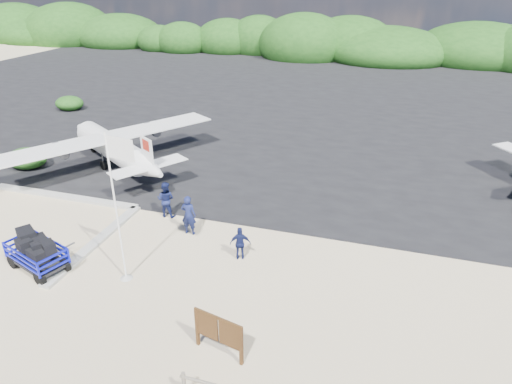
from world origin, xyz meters
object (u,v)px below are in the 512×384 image
Objects in this scene: crew_b at (166,199)px; aircraft_small at (212,88)px; flagpole at (127,278)px; signboard at (219,354)px; baggage_cart at (40,269)px; crew_a at (189,215)px; crew_c at (240,243)px; aircraft_large at (453,147)px.

aircraft_small is at bearing -75.99° from crew_b.
signboard is (5.11, -2.70, 0.00)m from flagpole.
aircraft_small reaches higher than signboard.
flagpole is 3.24× the size of signboard.
flagpole is 5.37m from crew_b.
flagpole is (3.79, 0.53, 0.00)m from baggage_cart.
crew_b is (-5.94, 7.92, 0.94)m from signboard.
crew_a is 29.73m from aircraft_small.
baggage_cart is at bearing 4.07° from crew_c.
crew_c is at bearing 148.97° from crew_b.
aircraft_large is at bearing 68.58° from baggage_cart.
aircraft_small is at bearing 5.85° from aircraft_large.
aircraft_large is at bearing -137.81° from crew_b.
crew_a is at bearing 62.35° from baggage_cart.
signboard is at bearing 118.69° from crew_a.
baggage_cart is 6.54m from crew_b.
signboard is 5.58m from crew_c.
baggage_cart is 1.46× the size of signboard.
signboard is at bearing 83.19° from crew_c.
signboard is 24.60m from aircraft_large.
aircraft_small is at bearing -84.17° from crew_c.
aircraft_small is at bearing 118.44° from baggage_cart.
crew_a reaches higher than signboard.
baggage_cart is 32.88m from aircraft_small.
crew_c is 0.22× the size of aircraft_small.
crew_c is 0.11× the size of aircraft_large.
baggage_cart is 0.40× the size of aircraft_small.
crew_b is (-0.83, 5.23, 0.94)m from flagpole.
crew_b is (2.96, 5.76, 0.94)m from baggage_cart.
aircraft_large is (17.68, 20.81, 0.00)m from baggage_cart.
crew_a is (4.78, 4.53, 0.99)m from baggage_cart.
crew_a is at bearing -41.75° from crew_c.
flagpole reaches higher than crew_c.
flagpole is 4.24m from crew_a.
crew_a is 2.20m from crew_b.
flagpole is at bearing 26.86° from baggage_cart.
aircraft_large reaches higher than crew_b.
crew_a is (0.99, 4.00, 0.99)m from flagpole.
flagpole reaches higher than aircraft_large.
crew_b is 27.98m from aircraft_small.
crew_b is 5.44m from crew_c.
flagpole reaches higher than crew_b.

